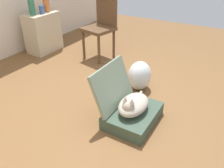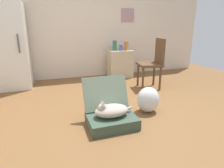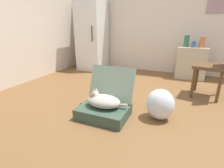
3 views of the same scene
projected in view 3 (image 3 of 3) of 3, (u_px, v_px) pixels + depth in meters
ground_plane at (135, 106)px, 2.46m from camera, size 7.68×7.68×0.00m
wall_back at (164, 17)px, 4.01m from camera, size 6.40×0.15×2.60m
wall_left at (28, 16)px, 3.43m from camera, size 0.12×4.80×2.60m
suitcase_base at (104, 112)px, 2.16m from camera, size 0.62×0.47×0.14m
suitcase_lid at (112, 84)px, 2.28m from camera, size 0.62×0.20×0.45m
cat at (103, 100)px, 2.11m from camera, size 0.52×0.28×0.23m
plastic_bag_white at (160, 104)px, 2.08m from camera, size 0.34×0.30×0.39m
refrigerator at (92, 36)px, 4.38m from camera, size 0.64×0.70×1.71m
side_table at (191, 63)px, 3.70m from camera, size 0.60×0.35×0.68m
vase_tall at (186, 41)px, 3.62m from camera, size 0.10×0.10×0.24m
vase_short at (202, 42)px, 3.48m from camera, size 0.10×0.10×0.22m
vase_round at (194, 44)px, 3.53m from camera, size 0.08×0.08×0.13m
chair at (216, 63)px, 2.60m from camera, size 0.53×0.53×1.02m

